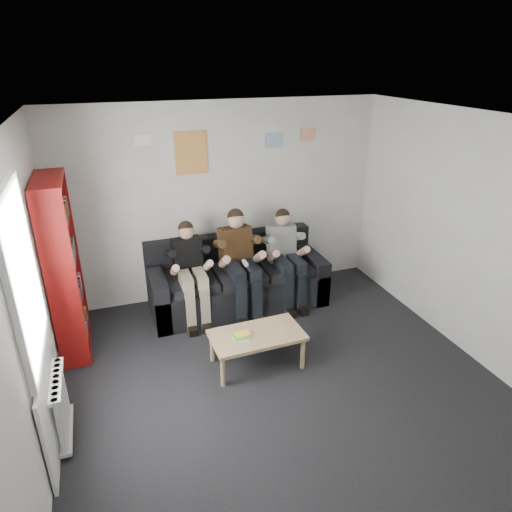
{
  "coord_description": "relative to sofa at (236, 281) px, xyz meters",
  "views": [
    {
      "loc": [
        -1.56,
        -3.36,
        3.22
      ],
      "look_at": [
        0.07,
        1.3,
        1.03
      ],
      "focal_mm": 32.0,
      "sensor_mm": 36.0,
      "label": 1
    }
  ],
  "objects": [
    {
      "name": "poster_sign",
      "position": [
        -1.04,
        0.44,
        1.92
      ],
      "size": [
        0.2,
        0.01,
        0.14
      ],
      "primitive_type": "cube",
      "color": "white",
      "rests_on": "room_shell"
    },
    {
      "name": "bookshelf",
      "position": [
        -2.11,
        -0.37,
        0.7
      ],
      "size": [
        0.31,
        0.93,
        2.06
      ],
      "rotation": [
        0.0,
        0.0,
        0.01
      ],
      "color": "maroon",
      "rests_on": "ground"
    },
    {
      "name": "person_left",
      "position": [
        -0.66,
        -0.2,
        0.33
      ],
      "size": [
        0.37,
        0.79,
        1.3
      ],
      "rotation": [
        0.0,
        0.0,
        0.07
      ],
      "color": "black",
      "rests_on": "sofa"
    },
    {
      "name": "window",
      "position": [
        -2.27,
        -1.85,
        0.7
      ],
      "size": [
        0.05,
        1.3,
        2.36
      ],
      "color": "white",
      "rests_on": "room_shell"
    },
    {
      "name": "radiator",
      "position": [
        -2.19,
        -1.85,
        0.02
      ],
      "size": [
        0.1,
        0.64,
        0.6
      ],
      "color": "silver",
      "rests_on": "ground"
    },
    {
      "name": "coffee_table",
      "position": [
        -0.2,
        -1.42,
        0.03
      ],
      "size": [
        1.02,
        0.56,
        0.41
      ],
      "rotation": [
        0.0,
        0.0,
        0.03
      ],
      "color": "tan",
      "rests_on": "ground"
    },
    {
      "name": "person_middle",
      "position": [
        0.0,
        -0.21,
        0.37
      ],
      "size": [
        0.42,
        0.89,
        1.39
      ],
      "rotation": [
        0.0,
        0.0,
        0.12
      ],
      "color": "#4E321A",
      "rests_on": "sofa"
    },
    {
      "name": "poster_blue",
      "position": [
        0.71,
        0.44,
        1.82
      ],
      "size": [
        0.25,
        0.01,
        0.2
      ],
      "primitive_type": "cube",
      "color": "#3C8ECC",
      "rests_on": "room_shell"
    },
    {
      "name": "sofa",
      "position": [
        0.0,
        0.0,
        0.0
      ],
      "size": [
        2.37,
        0.97,
        0.92
      ],
      "color": "black",
      "rests_on": "ground"
    },
    {
      "name": "poster_large",
      "position": [
        -0.44,
        0.44,
        1.72
      ],
      "size": [
        0.42,
        0.01,
        0.55
      ],
      "primitive_type": "cube",
      "color": "gold",
      "rests_on": "room_shell"
    },
    {
      "name": "room_shell",
      "position": [
        -0.04,
        -2.05,
        1.02
      ],
      "size": [
        5.0,
        5.0,
        5.0
      ],
      "color": "black",
      "rests_on": "ground"
    },
    {
      "name": "poster_pink",
      "position": [
        1.21,
        0.44,
        1.87
      ],
      "size": [
        0.22,
        0.01,
        0.18
      ],
      "primitive_type": "cube",
      "color": "#BD3B97",
      "rests_on": "room_shell"
    },
    {
      "name": "game_cases",
      "position": [
        -0.38,
        -1.45,
        0.1
      ],
      "size": [
        0.2,
        0.17,
        0.04
      ],
      "rotation": [
        0.0,
        0.0,
        -0.07
      ],
      "color": "silver",
      "rests_on": "coffee_table"
    },
    {
      "name": "person_right",
      "position": [
        0.66,
        -0.21,
        0.34
      ],
      "size": [
        0.38,
        0.81,
        1.32
      ],
      "rotation": [
        0.0,
        0.0,
        -0.1
      ],
      "color": "silver",
      "rests_on": "sofa"
    }
  ]
}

